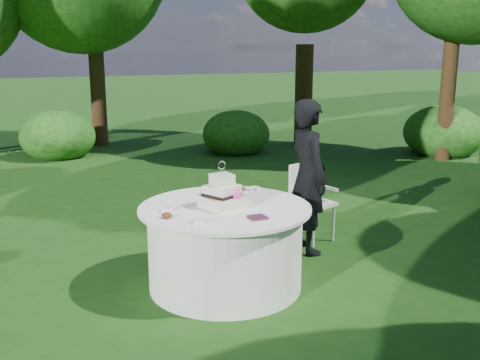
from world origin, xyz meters
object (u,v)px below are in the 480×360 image
napkins (257,217)px  chair (309,196)px  guest (308,177)px  table (225,246)px  cake (223,195)px

napkins → chair: size_ratio=0.16×
guest → chair: (0.22, 0.33, -0.31)m
table → cake: 0.50m
napkins → chair: (1.29, 1.27, -0.26)m
napkins → chair: chair is taller
cake → guest: bearing=22.9°
napkins → cake: 0.47m
napkins → guest: (1.07, 0.94, 0.05)m
napkins → chair: 1.83m
guest → table: (-1.18, -0.50, -0.44)m
cake → chair: cake is taller
cake → chair: 1.69m
napkins → cake: bearing=107.0°
napkins → guest: guest is taller
cake → table: bearing=25.9°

